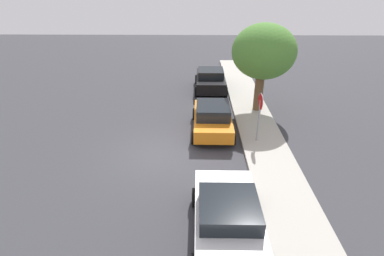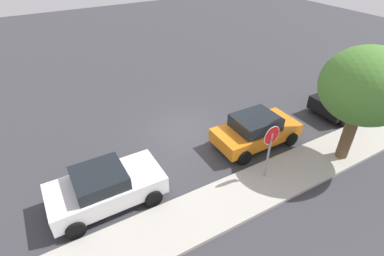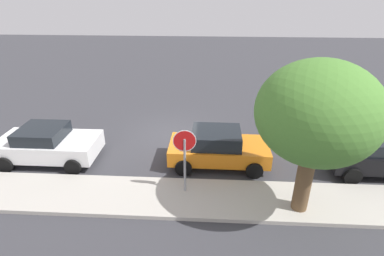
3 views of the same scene
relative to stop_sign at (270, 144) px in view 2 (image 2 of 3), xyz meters
The scene contains 7 objects.
ground_plane 4.85m from the stop_sign, 76.79° to the right, with size 60.00×60.00×0.00m, color #38383D.
sidewalk_curb 1.94m from the stop_sign, 17.38° to the left, with size 32.00×2.04×0.14m, color #B2ADA3.
stop_sign is the anchor object (origin of this frame).
parked_car_orange 2.50m from the stop_sign, 119.82° to the right, with size 3.90×2.05×1.46m.
parked_car_white 6.08m from the stop_sign, 18.30° to the right, with size 3.94×2.11×1.46m.
parked_car_black 7.59m from the stop_sign, 165.62° to the right, with size 3.94×2.11×1.46m.
street_tree_near_corner 4.12m from the stop_sign, 168.87° to the left, with size 3.38×3.38×4.89m.
Camera 2 is at (5.81, 10.57, 8.24)m, focal length 28.00 mm.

